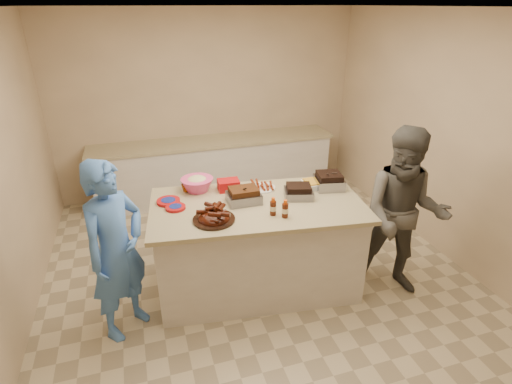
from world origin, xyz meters
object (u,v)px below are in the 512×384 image
object	(u,v)px
rib_platter	(214,220)
roasting_pan	(328,188)
guest_blue	(130,325)
coleslaw_bowl	(198,191)
bbq_bottle_b	(285,217)
plastic_cup	(186,192)
bbq_bottle_a	(273,215)
island	(257,284)
guest_gray	(390,286)
mustard_bottle	(232,197)

from	to	relation	value
rib_platter	roasting_pan	bearing A→B (deg)	14.09
rib_platter	guest_blue	bearing A→B (deg)	-178.89
coleslaw_bowl	bbq_bottle_b	xyz separation A→B (m)	(0.66, -0.80, 0.00)
roasting_pan	plastic_cup	size ratio (longest dim) A/B	3.04
coleslaw_bowl	guest_blue	world-z (taller)	coleslaw_bowl
bbq_bottle_a	island	bearing A→B (deg)	104.17
plastic_cup	guest_gray	bearing A→B (deg)	-25.39
rib_platter	bbq_bottle_b	world-z (taller)	bbq_bottle_b
rib_platter	island	bearing A→B (deg)	23.04
bbq_bottle_a	mustard_bottle	distance (m)	0.55
bbq_bottle_a	guest_gray	size ratio (longest dim) A/B	0.10
bbq_bottle_a	mustard_bottle	size ratio (longest dim) A/B	1.55
coleslaw_bowl	guest_blue	bearing A→B (deg)	-140.20
bbq_bottle_a	rib_platter	bearing A→B (deg)	173.81
island	guest_gray	bearing A→B (deg)	-11.33
guest_blue	plastic_cup	bearing A→B (deg)	1.55
rib_platter	guest_gray	bearing A→B (deg)	-7.96
bbq_bottle_a	guest_blue	world-z (taller)	bbq_bottle_a
roasting_pan	rib_platter	bearing A→B (deg)	-155.13
island	mustard_bottle	size ratio (longest dim) A/B	18.47
guest_blue	guest_gray	world-z (taller)	guest_gray
bbq_bottle_b	mustard_bottle	size ratio (longest dim) A/B	1.53
bbq_bottle_a	bbq_bottle_b	bearing A→B (deg)	-39.93
bbq_bottle_a	guest_blue	size ratio (longest dim) A/B	0.10
coleslaw_bowl	bbq_bottle_b	world-z (taller)	coleslaw_bowl
mustard_bottle	guest_blue	distance (m)	1.55
plastic_cup	island	bearing A→B (deg)	-37.61
bbq_bottle_a	guest_blue	bearing A→B (deg)	178.28
roasting_pan	bbq_bottle_a	distance (m)	0.85
bbq_bottle_b	guest_gray	size ratio (longest dim) A/B	0.10
mustard_bottle	bbq_bottle_a	bearing A→B (deg)	-61.43
bbq_bottle_a	plastic_cup	xyz separation A→B (m)	(-0.68, 0.74, 0.00)
guest_gray	roasting_pan	bearing A→B (deg)	166.50
guest_blue	rib_platter	bearing A→B (deg)	-41.94
plastic_cup	guest_blue	bearing A→B (deg)	-135.40
island	guest_blue	xyz separation A→B (m)	(-1.32, -0.22, 0.00)
mustard_bottle	bbq_bottle_b	bearing A→B (deg)	-57.73
island	plastic_cup	bearing A→B (deg)	149.76
guest_blue	roasting_pan	bearing A→B (deg)	-34.01
bbq_bottle_a	plastic_cup	distance (m)	1.01
guest_gray	island	bearing A→B (deg)	-164.30
roasting_pan	coleslaw_bowl	xyz separation A→B (m)	(-1.32, 0.34, 0.00)
bbq_bottle_a	guest_gray	xyz separation A→B (m)	(1.28, -0.20, -0.97)
island	coleslaw_bowl	xyz separation A→B (m)	(-0.50, 0.47, 0.97)
bbq_bottle_b	roasting_pan	bearing A→B (deg)	34.42
roasting_pan	coleslaw_bowl	world-z (taller)	coleslaw_bowl
bbq_bottle_a	guest_blue	distance (m)	1.70
coleslaw_bowl	guest_gray	size ratio (longest dim) A/B	0.19
mustard_bottle	guest_gray	size ratio (longest dim) A/B	0.06
coleslaw_bowl	mustard_bottle	distance (m)	0.39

